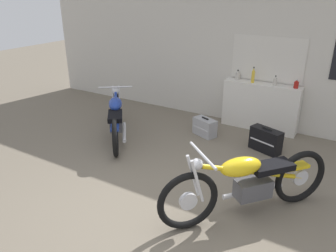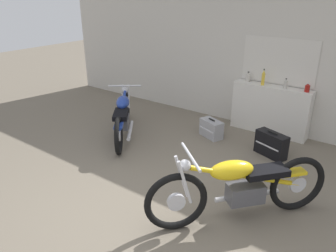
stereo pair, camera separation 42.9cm
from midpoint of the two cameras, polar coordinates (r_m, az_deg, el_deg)
The scene contains 11 objects.
ground_plane at distance 4.18m, azimuth -0.73°, elevation -15.02°, with size 24.00×24.00×0.00m, color #706656.
wall_back at distance 6.50m, azimuth 18.32°, elevation 11.46°, with size 10.00×0.07×2.80m.
sill_counter at distance 6.50m, azimuth 19.17°, elevation 2.66°, with size 1.43×0.28×0.92m.
bottle_leftmost at distance 6.53m, azimuth 15.64°, elevation 8.18°, with size 0.08×0.08×0.19m.
bottle_left_center at distance 6.34m, azimuth 18.16°, elevation 7.94°, with size 0.06×0.06×0.30m.
bottle_center at distance 6.25m, azimuth 21.68°, elevation 6.76°, with size 0.07×0.07×0.19m.
bottle_right_center at distance 6.20m, azimuth 24.97°, elevation 6.01°, with size 0.08×0.08×0.16m.
motorcycle_blue at distance 6.05m, azimuth -5.85°, elevation 1.86°, with size 1.34×1.70×0.81m.
motorcycle_yellow at distance 3.99m, azimuth 15.54°, elevation -10.20°, with size 1.52×1.78×0.94m.
hard_case_black at distance 5.69m, azimuth 19.62°, elevation -3.08°, with size 0.58×0.38×0.43m.
hard_case_silver at distance 6.13m, azimuth 9.55°, elevation -0.49°, with size 0.50×0.37×0.35m.
Camera 2 is at (2.16, -2.51, 2.57)m, focal length 35.00 mm.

